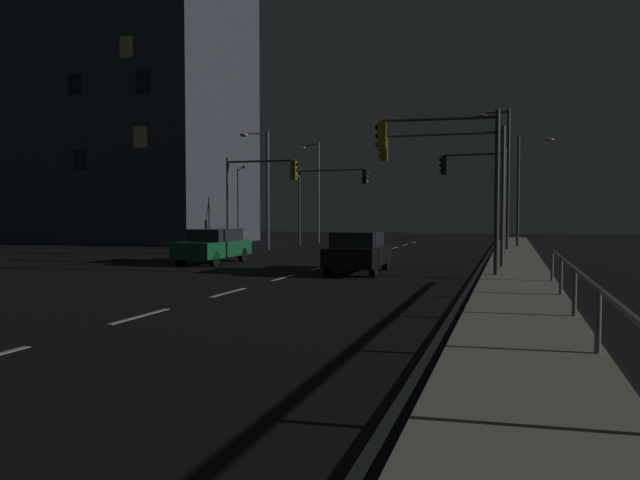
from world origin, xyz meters
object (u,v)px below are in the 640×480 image
at_px(street_lamp_median, 524,180).
at_px(street_lamp_across_street, 504,167).
at_px(building_distant, 107,114).
at_px(traffic_light_overhead_east, 447,167).
at_px(car_oncoming, 214,245).
at_px(traffic_light_mid_right, 476,182).
at_px(traffic_light_near_right, 444,160).
at_px(traffic_light_mid_left, 258,186).
at_px(car, 359,251).
at_px(street_lamp_far_end, 315,183).
at_px(traffic_light_far_left, 328,190).
at_px(street_lamp_corner, 264,179).

height_order(street_lamp_median, street_lamp_across_street, street_lamp_across_street).
bearing_deg(building_distant, traffic_light_overhead_east, -29.24).
bearing_deg(car_oncoming, street_lamp_median, 52.50).
bearing_deg(traffic_light_mid_right, building_distant, 161.26).
xyz_separation_m(traffic_light_overhead_east, traffic_light_near_right, (0.25, -3.55, -0.02)).
bearing_deg(traffic_light_mid_left, car, -42.95).
xyz_separation_m(street_lamp_median, street_lamp_far_end, (-15.76, 2.48, 0.20)).
relative_size(traffic_light_far_left, street_lamp_corner, 0.75).
bearing_deg(traffic_light_mid_right, car_oncoming, -147.69).
bearing_deg(building_distant, traffic_light_mid_right, -18.74).
bearing_deg(traffic_light_mid_left, traffic_light_overhead_east, -20.90).
relative_size(traffic_light_mid_left, building_distant, 0.23).
distance_m(car_oncoming, traffic_light_overhead_east, 10.91).
xyz_separation_m(car_oncoming, traffic_light_overhead_east, (10.38, 0.62, 3.31)).
height_order(car, building_distant, building_distant).
bearing_deg(street_lamp_far_end, car, -67.14).
height_order(car, traffic_light_overhead_east, traffic_light_overhead_east).
xyz_separation_m(car_oncoming, traffic_light_far_left, (0.56, 15.43, 3.22)).
relative_size(car_oncoming, building_distant, 0.19).
distance_m(traffic_light_mid_left, street_lamp_median, 18.99).
height_order(car_oncoming, traffic_light_near_right, traffic_light_near_right).
bearing_deg(street_lamp_corner, traffic_light_far_left, 63.42).
bearing_deg(street_lamp_median, car_oncoming, -127.50).
bearing_deg(traffic_light_mid_right, traffic_light_near_right, -92.98).
height_order(car_oncoming, building_distant, building_distant).
bearing_deg(traffic_light_overhead_east, street_lamp_median, 79.16).
height_order(traffic_light_near_right, traffic_light_mid_right, traffic_light_near_right).
bearing_deg(car_oncoming, street_lamp_across_street, 47.14).
distance_m(car_oncoming, street_lamp_across_street, 18.74).
xyz_separation_m(car_oncoming, traffic_light_mid_right, (11.15, 7.05, 3.09)).
relative_size(traffic_light_mid_left, traffic_light_near_right, 0.94).
distance_m(traffic_light_overhead_east, street_lamp_across_street, 12.95).
relative_size(car, car_oncoming, 1.01).
relative_size(traffic_light_far_left, street_lamp_across_street, 0.67).
distance_m(traffic_light_far_left, building_distant, 21.81).
height_order(car, car_oncoming, same).
distance_m(car, traffic_light_near_right, 4.65).
xyz_separation_m(traffic_light_overhead_east, street_lamp_far_end, (-12.46, 19.68, 0.69)).
bearing_deg(street_lamp_far_end, traffic_light_far_left, -61.39).
distance_m(traffic_light_near_right, traffic_light_mid_right, 10.00).
height_order(car, street_lamp_far_end, street_lamp_far_end).
distance_m(traffic_light_mid_left, street_lamp_across_street, 15.18).
distance_m(car_oncoming, traffic_light_near_right, 11.51).
height_order(car, street_lamp_across_street, street_lamp_across_street).
distance_m(traffic_light_mid_right, street_lamp_median, 11.08).
bearing_deg(street_lamp_far_end, car_oncoming, -84.13).
distance_m(car_oncoming, street_lamp_median, 22.78).
height_order(traffic_light_near_right, street_lamp_across_street, street_lamp_across_street).
height_order(street_lamp_median, building_distant, building_distant).
relative_size(traffic_light_near_right, traffic_light_mid_right, 1.04).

